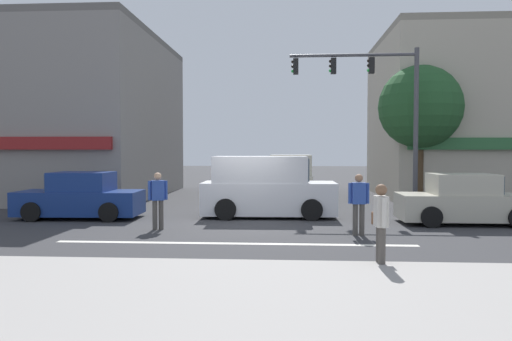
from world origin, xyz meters
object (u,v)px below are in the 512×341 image
at_px(pedestrian_mid_crossing, 158,197).
at_px(sedan_waiting_far, 465,201).
at_px(van_crossing_leftbound, 266,188).
at_px(traffic_light_mast, 381,98).
at_px(utility_pole_near_left, 90,104).
at_px(utility_pole_far_right, 448,110).
at_px(pedestrian_far_side, 359,201).
at_px(van_crossing_rightbound, 291,179).
at_px(street_tree, 420,107).
at_px(sedan_approaching_near, 80,198).
at_px(pedestrian_foreground_with_bag, 381,221).

bearing_deg(pedestrian_mid_crossing, sedan_waiting_far, 10.62).
distance_m(van_crossing_leftbound, pedestrian_mid_crossing, 4.29).
height_order(traffic_light_mast, pedestrian_mid_crossing, traffic_light_mast).
distance_m(traffic_light_mast, sedan_waiting_far, 5.30).
distance_m(utility_pole_near_left, utility_pole_far_right, 15.35).
bearing_deg(pedestrian_far_side, van_crossing_rightbound, 100.69).
bearing_deg(van_crossing_leftbound, sedan_waiting_far, -11.52).
bearing_deg(van_crossing_leftbound, utility_pole_far_right, 32.28).
relative_size(street_tree, pedestrian_mid_crossing, 3.54).
xyz_separation_m(van_crossing_rightbound, pedestrian_far_side, (1.81, -9.57, -0.06)).
xyz_separation_m(sedan_approaching_near, sedan_waiting_far, (12.60, -0.45, 0.00)).
distance_m(utility_pole_near_left, pedestrian_foreground_with_bag, 15.25).
bearing_deg(sedan_approaching_near, pedestrian_mid_crossing, -34.00).
bearing_deg(utility_pole_far_right, utility_pole_near_left, -173.94).
height_order(utility_pole_near_left, pedestrian_far_side, utility_pole_near_left).
distance_m(utility_pole_near_left, traffic_light_mast, 11.94).
xyz_separation_m(utility_pole_near_left, van_crossing_rightbound, (8.46, 2.68, -3.24)).
relative_size(sedan_approaching_near, pedestrian_mid_crossing, 2.49).
bearing_deg(sedan_approaching_near, pedestrian_foreground_with_bag, -37.83).
distance_m(sedan_approaching_near, pedestrian_far_side, 9.41).
relative_size(sedan_approaching_near, pedestrian_far_side, 2.49).
height_order(sedan_approaching_near, pedestrian_foreground_with_bag, pedestrian_foreground_with_bag).
relative_size(utility_pole_far_right, sedan_waiting_far, 1.91).
bearing_deg(street_tree, sedan_approaching_near, -158.28).
height_order(sedan_approaching_near, sedan_waiting_far, same).
xyz_separation_m(sedan_approaching_near, pedestrian_foreground_with_bag, (8.83, -6.86, 0.24)).
distance_m(traffic_light_mast, pedestrian_far_side, 6.83).
distance_m(traffic_light_mast, van_crossing_rightbound, 6.12).
bearing_deg(pedestrian_mid_crossing, sedan_approaching_near, 146.00).
height_order(street_tree, pedestrian_far_side, street_tree).
relative_size(utility_pole_near_left, pedestrian_far_side, 4.91).
relative_size(van_crossing_rightbound, van_crossing_leftbound, 0.99).
distance_m(traffic_light_mast, pedestrian_foreground_with_bag, 10.45).
height_order(traffic_light_mast, van_crossing_leftbound, traffic_light_mast).
bearing_deg(pedestrian_mid_crossing, utility_pole_far_right, 36.38).
bearing_deg(pedestrian_far_side, utility_pole_far_right, 59.60).
relative_size(van_crossing_rightbound, pedestrian_foreground_with_bag, 2.76).
relative_size(street_tree, utility_pole_near_left, 0.72).
xyz_separation_m(street_tree, sedan_waiting_far, (-0.00, -5.47, -3.43)).
xyz_separation_m(utility_pole_near_left, van_crossing_leftbound, (7.58, -3.23, -3.24)).
relative_size(pedestrian_foreground_with_bag, pedestrian_far_side, 1.00).
relative_size(utility_pole_near_left, sedan_waiting_far, 2.00).
bearing_deg(pedestrian_foreground_with_bag, traffic_light_mast, 79.77).
bearing_deg(sedan_waiting_far, utility_pole_near_left, 162.00).
height_order(street_tree, sedan_waiting_far, street_tree).
height_order(traffic_light_mast, pedestrian_far_side, traffic_light_mast).
xyz_separation_m(traffic_light_mast, van_crossing_leftbound, (-4.30, -2.06, -3.30)).
distance_m(van_crossing_rightbound, sedan_approaching_near, 9.84).
distance_m(van_crossing_rightbound, pedestrian_far_side, 9.74).
bearing_deg(traffic_light_mast, sedan_approaching_near, -164.74).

